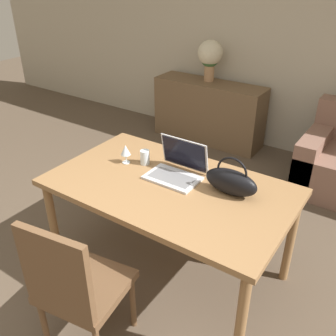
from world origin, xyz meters
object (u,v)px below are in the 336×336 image
at_px(laptop, 178,166).
at_px(handbag, 231,181).
at_px(flower_vase, 210,56).
at_px(drinking_glass, 145,157).
at_px(chair, 75,285).
at_px(wine_glass, 126,151).

height_order(laptop, handbag, handbag).
relative_size(laptop, flower_vase, 0.74).
bearing_deg(laptop, handbag, -1.71).
bearing_deg(flower_vase, handbag, -58.33).
bearing_deg(drinking_glass, handbag, -1.00).
bearing_deg(chair, laptop, 79.12).
distance_m(wine_glass, handbag, 0.80).
bearing_deg(wine_glass, laptop, 9.08).
bearing_deg(flower_vase, laptop, -66.54).
distance_m(drinking_glass, flower_vase, 2.24).
bearing_deg(drinking_glass, wine_glass, -152.18).
xyz_separation_m(chair, handbag, (0.44, 0.94, 0.33)).
distance_m(chair, handbag, 1.09).
distance_m(laptop, flower_vase, 2.34).
relative_size(chair, handbag, 2.78).
height_order(laptop, wine_glass, laptop).
bearing_deg(chair, wine_glass, 103.82).
bearing_deg(handbag, flower_vase, 121.67).
distance_m(laptop, wine_glass, 0.41).
relative_size(laptop, handbag, 1.04).
relative_size(drinking_glass, handbag, 0.31).
bearing_deg(wine_glass, drinking_glass, 27.82).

